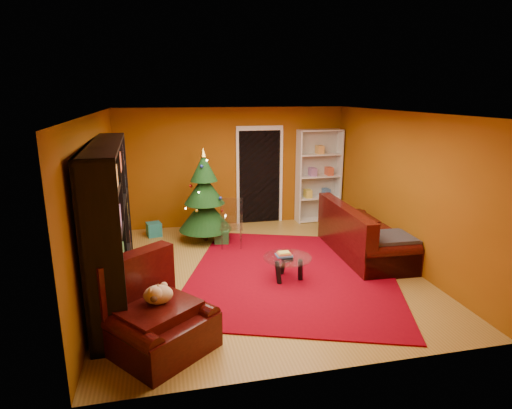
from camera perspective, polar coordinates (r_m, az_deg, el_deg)
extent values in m
cube|color=olive|center=(7.28, 0.69, -9.00)|extent=(5.00, 5.50, 0.05)
cube|color=silver|center=(6.67, 0.76, 12.33)|extent=(5.00, 5.50, 0.05)
cube|color=#84470B|center=(9.52, -3.11, 5.00)|extent=(5.00, 0.05, 2.60)
cube|color=#84470B|center=(6.76, -20.61, 0.03)|extent=(0.05, 5.50, 2.60)
cube|color=#84470B|center=(7.82, 19.07, 2.07)|extent=(0.05, 5.50, 2.60)
cube|color=maroon|center=(7.16, 4.92, -9.16)|extent=(4.37, 4.70, 0.02)
cube|color=teal|center=(9.17, -13.44, -3.24)|extent=(0.34, 0.34, 0.28)
cube|color=#21592B|center=(8.51, -4.57, -4.29)|extent=(0.33, 0.33, 0.28)
cube|color=#A83C27|center=(9.07, -6.62, -3.24)|extent=(0.29, 0.29, 0.24)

